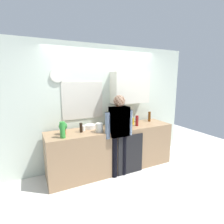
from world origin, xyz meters
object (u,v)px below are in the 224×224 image
object	(u,v)px
bottle_red_vinegar	(137,121)
person_guest	(119,129)
cup_white_mug	(83,128)
person_at_sink	(119,129)
bottle_olive_oil	(130,122)
potted_plant	(63,127)
bottle_dark_sauce	(81,128)
storage_canister	(99,128)
bottle_green_wine	(112,120)
bottle_clear_soda	(63,130)
dish_soap	(133,121)
bottle_amber_beer	(149,117)
mixing_bowl	(90,127)
coffee_maker	(116,118)

from	to	relation	value
bottle_red_vinegar	person_guest	distance (m)	0.59
cup_white_mug	person_at_sink	world-z (taller)	person_at_sink
bottle_olive_oil	potted_plant	bearing A→B (deg)	173.57
bottle_dark_sauce	potted_plant	distance (m)	0.33
potted_plant	storage_canister	size ratio (longest dim) A/B	1.35
bottle_olive_oil	bottle_green_wine	bearing A→B (deg)	146.32
storage_canister	person_guest	size ratio (longest dim) A/B	0.11
bottle_clear_soda	storage_canister	bearing A→B (deg)	2.82
bottle_clear_soda	dish_soap	bearing A→B (deg)	8.34
bottle_red_vinegar	person_at_sink	bearing A→B (deg)	-158.55
potted_plant	person_at_sink	distance (m)	1.03
bottle_dark_sauce	cup_white_mug	distance (m)	0.13
bottle_amber_beer	mixing_bowl	world-z (taller)	bottle_amber_beer
bottle_dark_sauce	bottle_olive_oil	size ratio (longest dim) A/B	0.72
bottle_amber_beer	person_guest	distance (m)	1.13
bottle_olive_oil	mixing_bowl	distance (m)	0.81
coffee_maker	person_guest	world-z (taller)	person_guest
bottle_amber_beer	person_at_sink	size ratio (longest dim) A/B	0.14
bottle_green_wine	potted_plant	distance (m)	1.00
bottle_olive_oil	cup_white_mug	world-z (taller)	bottle_olive_oil
bottle_green_wine	bottle_amber_beer	xyz separation A→B (m)	(1.03, 0.07, -0.03)
bottle_olive_oil	potted_plant	size ratio (longest dim) A/B	1.09
dish_soap	bottle_amber_beer	bearing A→B (deg)	8.84
person_guest	person_at_sink	bearing A→B (deg)	180.00
person_guest	storage_canister	bearing A→B (deg)	-44.11
bottle_red_vinegar	bottle_dark_sauce	bearing A→B (deg)	176.75
mixing_bowl	person_guest	xyz separation A→B (m)	(0.42, -0.45, 0.01)
bottle_dark_sauce	dish_soap	xyz separation A→B (m)	(1.18, 0.06, -0.01)
bottle_red_vinegar	dish_soap	size ratio (longest dim) A/B	1.22
storage_canister	person_at_sink	size ratio (longest dim) A/B	0.11
bottle_dark_sauce	person_guest	world-z (taller)	person_guest
bottle_amber_beer	person_guest	xyz separation A→B (m)	(-1.04, -0.42, -0.07)
bottle_olive_oil	storage_canister	world-z (taller)	bottle_olive_oil
bottle_green_wine	person_at_sink	bearing A→B (deg)	-92.44
coffee_maker	bottle_red_vinegar	size ratio (longest dim) A/B	1.50
dish_soap	potted_plant	bearing A→B (deg)	-178.19
bottle_green_wine	bottle_olive_oil	size ratio (longest dim) A/B	1.20
coffee_maker	bottle_green_wine	world-z (taller)	coffee_maker
bottle_dark_sauce	potted_plant	bearing A→B (deg)	178.20
person_guest	mixing_bowl	bearing A→B (deg)	-68.15
bottle_dark_sauce	person_guest	xyz separation A→B (m)	(0.66, -0.28, -0.04)
bottle_clear_soda	dish_soap	size ratio (longest dim) A/B	1.56
cup_white_mug	person_guest	bearing A→B (deg)	-32.99
coffee_maker	bottle_amber_beer	distance (m)	0.85
bottle_clear_soda	potted_plant	world-z (taller)	bottle_clear_soda
person_at_sink	person_guest	distance (m)	0.00
bottle_olive_oil	storage_canister	xyz separation A→B (m)	(-0.67, 0.00, -0.04)
mixing_bowl	coffee_maker	bearing A→B (deg)	3.38
bottle_olive_oil	bottle_amber_beer	xyz separation A→B (m)	(0.71, 0.28, -0.01)
bottle_green_wine	bottle_dark_sauce	distance (m)	0.68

